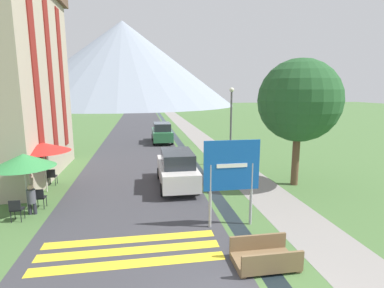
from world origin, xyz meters
TOP-DOWN VIEW (x-y plane):
  - ground_plane at (0.00, 20.00)m, footprint 160.00×160.00m
  - road at (-2.50, 30.00)m, footprint 6.40×60.00m
  - footpath at (3.60, 30.00)m, footprint 2.20×60.00m
  - drainage_channel at (1.20, 30.00)m, footprint 0.60×60.00m
  - crosswalk_marking at (-2.50, 3.10)m, footprint 5.44×1.84m
  - mountain_distant at (-7.19, 89.16)m, footprint 65.71×65.71m
  - road_sign at (0.97, 4.26)m, footprint 1.98×0.11m
  - footbridge at (1.20, 1.74)m, footprint 1.70×1.10m
  - parked_car_near at (-0.40, 9.00)m, footprint 1.83×4.45m
  - parked_car_far at (-0.32, 21.77)m, footprint 1.81×4.30m
  - cafe_chair_near_left at (-6.25, 7.02)m, footprint 0.40×0.40m
  - cafe_chair_far_right at (-6.65, 10.17)m, footprint 0.40×0.40m
  - cafe_chair_nearest at (-6.70, 5.87)m, footprint 0.40×0.40m
  - cafe_umbrella_front_green at (-6.61, 6.75)m, footprint 2.35×2.35m
  - cafe_umbrella_middle_red at (-6.63, 9.19)m, footprint 2.44×2.44m
  - person_seated_near at (-6.37, 6.49)m, footprint 0.32×0.32m
  - person_seated_far at (-6.93, 8.03)m, footprint 0.32×0.32m
  - streetlamp at (3.44, 12.64)m, footprint 0.28×0.28m
  - tree_by_path at (5.56, 8.29)m, footprint 4.04×4.04m

SIDE VIEW (x-z plane):
  - ground_plane at x=0.00m, z-range 0.00..0.00m
  - drainage_channel at x=1.20m, z-range 0.00..0.00m
  - road at x=-2.50m, z-range 0.00..0.01m
  - footpath at x=3.60m, z-range 0.00..0.01m
  - crosswalk_marking at x=-2.50m, z-range 0.00..0.01m
  - footbridge at x=1.20m, z-range -0.10..0.55m
  - cafe_chair_near_left at x=-6.25m, z-range 0.09..0.94m
  - cafe_chair_far_right at x=-6.65m, z-range 0.09..0.94m
  - cafe_chair_nearest at x=-6.70m, z-range 0.09..0.94m
  - person_seated_near at x=-6.37m, z-range 0.07..1.28m
  - person_seated_far at x=-6.93m, z-range 0.07..1.33m
  - parked_car_far at x=-0.32m, z-range 0.00..1.82m
  - parked_car_near at x=-0.40m, z-range 0.00..1.82m
  - road_sign at x=0.97m, z-range 0.45..3.56m
  - cafe_umbrella_front_green at x=-6.61m, z-range 0.92..3.29m
  - cafe_umbrella_middle_red at x=-6.63m, z-range 0.98..3.35m
  - streetlamp at x=3.44m, z-range 0.47..5.40m
  - tree_by_path at x=5.56m, z-range 1.11..7.42m
  - mountain_distant at x=-7.19m, z-range 0.00..24.66m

